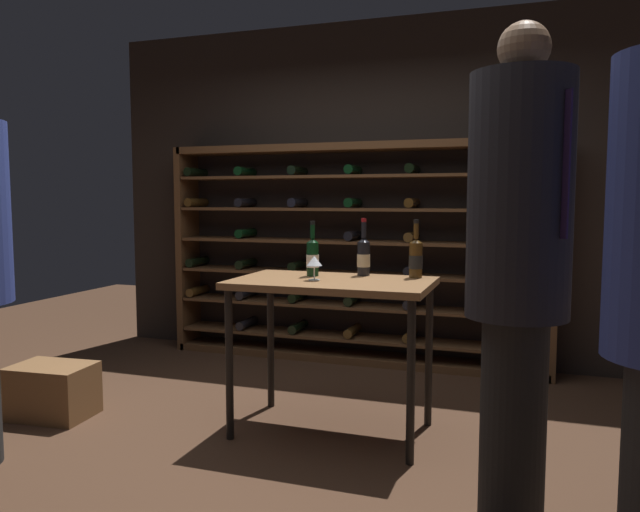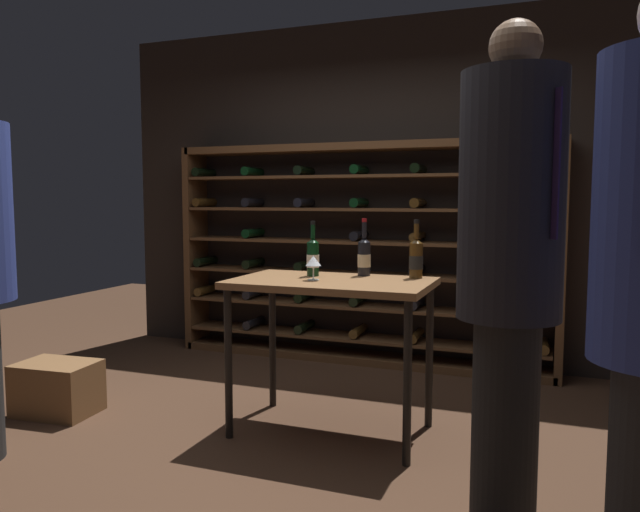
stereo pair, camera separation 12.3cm
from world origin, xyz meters
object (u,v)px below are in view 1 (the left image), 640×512
at_px(person_host_in_suit, 518,255).
at_px(wine_bottle_green_slim, 313,257).
at_px(wine_crate, 52,391).
at_px(wine_bottle_gold_foil, 364,256).
at_px(wine_glass_stemmed_center, 314,262).
at_px(wine_rack, 352,254).
at_px(tasting_table, 332,297).
at_px(wine_bottle_black_capsule, 416,258).

distance_m(person_host_in_suit, wine_bottle_green_slim, 1.48).
bearing_deg(wine_crate, person_host_in_suit, -9.01).
relative_size(wine_bottle_gold_foil, wine_glass_stemmed_center, 2.47).
xyz_separation_m(wine_bottle_green_slim, wine_bottle_gold_foil, (0.28, 0.12, 0.00)).
bearing_deg(wine_bottle_gold_foil, wine_bottle_green_slim, -156.22).
height_order(wine_crate, wine_bottle_gold_foil, wine_bottle_gold_foil).
distance_m(wine_crate, wine_glass_stemmed_center, 1.86).
relative_size(person_host_in_suit, wine_crate, 4.24).
relative_size(wine_rack, tasting_table, 2.83).
xyz_separation_m(person_host_in_suit, wine_crate, (-2.74, 0.43, -0.97)).
relative_size(wine_bottle_green_slim, wine_glass_stemmed_center, 2.36).
bearing_deg(tasting_table, wine_rack, 101.93).
xyz_separation_m(wine_rack, person_host_in_suit, (1.35, -2.32, 0.24)).
xyz_separation_m(wine_rack, wine_bottle_gold_foil, (0.45, -1.31, 0.11)).
bearing_deg(person_host_in_suit, wine_glass_stemmed_center, -164.49).
relative_size(tasting_table, wine_bottle_black_capsule, 3.31).
bearing_deg(wine_bottle_green_slim, wine_glass_stemmed_center, -67.62).
relative_size(wine_bottle_green_slim, wine_bottle_gold_foil, 0.96).
xyz_separation_m(wine_rack, wine_glass_stemmed_center, (0.24, -1.62, 0.10)).
relative_size(tasting_table, person_host_in_suit, 0.55).
distance_m(person_host_in_suit, wine_bottle_black_capsule, 1.17).
bearing_deg(wine_bottle_black_capsule, wine_rack, 120.10).
distance_m(person_host_in_suit, wine_glass_stemmed_center, 1.32).
height_order(person_host_in_suit, wine_crate, person_host_in_suit).
height_order(tasting_table, wine_bottle_green_slim, wine_bottle_green_slim).
xyz_separation_m(wine_bottle_black_capsule, wine_glass_stemmed_center, (-0.52, -0.30, -0.01)).
xyz_separation_m(person_host_in_suit, wine_bottle_green_slim, (-1.18, 0.89, -0.12)).
distance_m(wine_bottle_green_slim, wine_glass_stemmed_center, 0.20).
xyz_separation_m(tasting_table, wine_glass_stemmed_center, (-0.09, -0.06, 0.20)).
xyz_separation_m(person_host_in_suit, wine_bottle_black_capsule, (-0.58, 1.01, -0.12)).
distance_m(wine_rack, wine_bottle_green_slim, 1.45).
bearing_deg(wine_bottle_gold_foil, wine_glass_stemmed_center, -123.47).
relative_size(tasting_table, wine_bottle_gold_foil, 3.27).
bearing_deg(wine_bottle_black_capsule, wine_bottle_green_slim, -168.79).
bearing_deg(tasting_table, wine_bottle_green_slim, 142.70).
bearing_deg(wine_bottle_green_slim, person_host_in_suit, -36.94).
bearing_deg(tasting_table, wine_crate, -169.17).
xyz_separation_m(tasting_table, person_host_in_suit, (1.02, -0.76, 0.34)).
height_order(person_host_in_suit, wine_bottle_black_capsule, person_host_in_suit).
bearing_deg(person_host_in_suit, wine_rack, 168.07).
bearing_deg(tasting_table, person_host_in_suit, -36.88).
distance_m(tasting_table, wine_bottle_gold_foil, 0.35).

